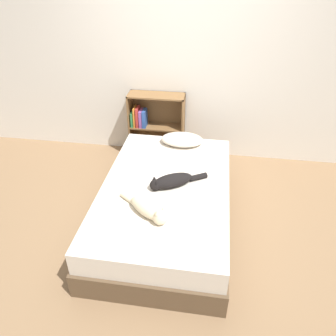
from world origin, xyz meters
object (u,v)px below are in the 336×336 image
(cat_dark, at_px, (172,181))
(cat_light, at_px, (149,209))
(bed, at_px, (166,204))
(bookshelf, at_px, (155,124))
(pillow, at_px, (182,139))

(cat_dark, bearing_deg, cat_light, 43.33)
(bed, distance_m, cat_light, 0.55)
(bookshelf, bearing_deg, bed, -74.98)
(bed, bearing_deg, cat_dark, -0.91)
(bed, relative_size, pillow, 4.14)
(cat_light, height_order, cat_dark, cat_light)
(cat_dark, relative_size, bookshelf, 0.63)
(pillow, xyz_separation_m, bookshelf, (-0.43, 0.51, -0.07))
(bed, xyz_separation_m, cat_dark, (0.06, -0.00, 0.30))
(bed, distance_m, bookshelf, 1.41)
(pillow, bearing_deg, cat_light, -96.15)
(bed, height_order, cat_dark, cat_dark)
(bookshelf, bearing_deg, cat_dark, -72.67)
(bed, height_order, pillow, pillow)
(cat_dark, bearing_deg, bookshelf, -103.03)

